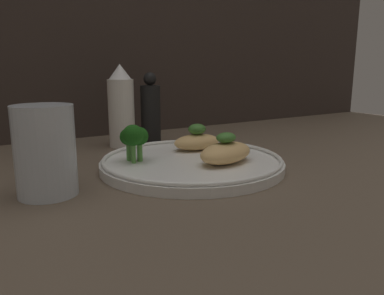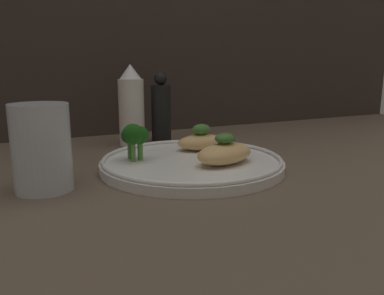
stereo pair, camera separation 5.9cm
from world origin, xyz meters
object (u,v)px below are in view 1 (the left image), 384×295
at_px(broccoli_bunch, 134,137).
at_px(plate, 192,162).
at_px(pepper_grinder, 151,112).
at_px(drinking_glass, 45,151).
at_px(sauce_bottle, 121,108).

bearing_deg(broccoli_bunch, plate, -23.64).
relative_size(pepper_grinder, drinking_glass, 1.30).
bearing_deg(sauce_bottle, drinking_glass, -129.33).
height_order(sauce_bottle, pepper_grinder, sauce_bottle).
bearing_deg(pepper_grinder, drinking_glass, -137.66).
bearing_deg(plate, sauce_bottle, 97.83).
distance_m(plate, sauce_bottle, 0.23).
xyz_separation_m(broccoli_bunch, sauce_bottle, (0.05, 0.18, 0.03)).
bearing_deg(broccoli_bunch, sauce_bottle, 74.11).
xyz_separation_m(sauce_bottle, pepper_grinder, (0.06, 0.00, -0.01)).
xyz_separation_m(plate, broccoli_bunch, (-0.08, 0.04, 0.04)).
height_order(plate, broccoli_bunch, broccoli_bunch).
xyz_separation_m(plate, pepper_grinder, (0.03, 0.22, 0.06)).
relative_size(plate, sauce_bottle, 1.76).
xyz_separation_m(pepper_grinder, drinking_glass, (-0.26, -0.23, -0.01)).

